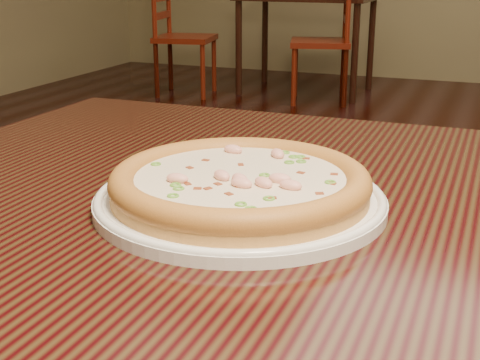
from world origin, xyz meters
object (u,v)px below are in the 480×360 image
at_px(hero_table, 357,289).
at_px(chair_a, 178,37).
at_px(plate, 240,199).
at_px(chair_b, 328,42).
at_px(pizza, 240,183).
at_px(bg_table_left, 307,7).

distance_m(hero_table, chair_a, 4.56).
xyz_separation_m(hero_table, plate, (-0.12, -0.05, 0.11)).
relative_size(hero_table, chair_b, 1.26).
distance_m(pizza, chair_b, 4.29).
bearing_deg(chair_b, bg_table_left, 128.16).
xyz_separation_m(chair_a, chair_b, (1.14, 0.13, 0.00)).
distance_m(plate, pizza, 0.02).
xyz_separation_m(hero_table, bg_table_left, (-1.34, 4.44, 0.00)).
relative_size(bg_table_left, chair_b, 1.05).
bearing_deg(chair_b, chair_a, -173.28).
bearing_deg(chair_a, pizza, -62.43).
distance_m(pizza, chair_a, 4.56).
height_order(plate, pizza, pizza).
xyz_separation_m(hero_table, chair_b, (-1.08, 4.11, -0.21)).
relative_size(plate, pizza, 1.12).
xyz_separation_m(pizza, chair_b, (-0.96, 4.16, -0.34)).
bearing_deg(plate, hero_table, 22.62).
height_order(pizza, chair_b, chair_b).
bearing_deg(chair_b, pizza, -76.96).
xyz_separation_m(pizza, bg_table_left, (-1.22, 4.49, -0.12)).
height_order(hero_table, chair_a, chair_a).
bearing_deg(hero_table, chair_a, 119.20).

